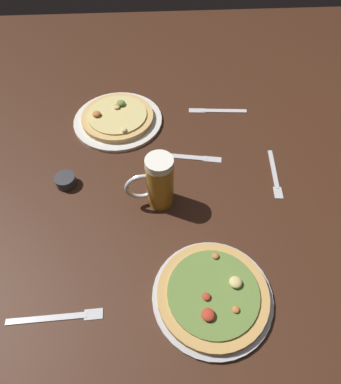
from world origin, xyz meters
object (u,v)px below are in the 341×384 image
object	(u,v)px
beer_mug_dark	(158,182)
fork_left	(275,174)
ramekin_sauce	(66,181)
knife_spare	(217,110)
knife_right	(190,157)
pizza_plate_far	(118,118)
pizza_plate_near	(213,295)
fork_spare	(57,317)

from	to	relation	value
beer_mug_dark	fork_left	distance (m)	0.39
beer_mug_dark	fork_left	bearing A→B (deg)	11.98
ramekin_sauce	knife_spare	bearing A→B (deg)	31.91
beer_mug_dark	knife_right	distance (m)	0.22
pizza_plate_far	knife_right	world-z (taller)	pizza_plate_far
pizza_plate_far	knife_spare	bearing A→B (deg)	6.00
beer_mug_dark	knife_right	bearing A→B (deg)	57.45
fork_left	beer_mug_dark	bearing A→B (deg)	-168.02
pizza_plate_near	pizza_plate_far	world-z (taller)	same
knife_right	fork_left	bearing A→B (deg)	-19.11
pizza_plate_near	knife_right	world-z (taller)	pizza_plate_near
knife_right	fork_spare	size ratio (longest dim) A/B	0.94
knife_right	fork_spare	xyz separation A→B (m)	(-0.36, -0.50, -0.00)
pizza_plate_far	fork_spare	xyz separation A→B (m)	(-0.12, -0.69, -0.01)
pizza_plate_near	fork_spare	distance (m)	0.37
pizza_plate_far	fork_spare	world-z (taller)	pizza_plate_far
beer_mug_dark	fork_spare	xyz separation A→B (m)	(-0.25, -0.33, -0.08)
beer_mug_dark	fork_spare	world-z (taller)	beer_mug_dark
fork_spare	knife_spare	world-z (taller)	same
pizza_plate_near	fork_spare	bearing A→B (deg)	-175.88
ramekin_sauce	fork_spare	bearing A→B (deg)	-85.70
knife_right	knife_spare	size ratio (longest dim) A/B	0.98
pizza_plate_near	pizza_plate_far	distance (m)	0.71
beer_mug_dark	knife_right	xyz separation A→B (m)	(0.11, 0.17, -0.08)
pizza_plate_near	fork_spare	xyz separation A→B (m)	(-0.37, -0.03, -0.01)
pizza_plate_far	knife_right	distance (m)	0.31
pizza_plate_far	ramekin_sauce	xyz separation A→B (m)	(-0.15, -0.28, 0.00)
pizza_plate_near	knife_right	distance (m)	0.47
ramekin_sauce	fork_left	distance (m)	0.65
pizza_plate_near	fork_left	xyz separation A→B (m)	(0.25, 0.38, -0.01)
fork_left	pizza_plate_far	bearing A→B (deg)	150.61
fork_spare	beer_mug_dark	bearing A→B (deg)	52.47
pizza_plate_near	knife_spare	bearing A→B (deg)	80.78
ramekin_sauce	beer_mug_dark	bearing A→B (deg)	-15.69
pizza_plate_far	beer_mug_dark	distance (m)	0.39
pizza_plate_far	fork_spare	size ratio (longest dim) A/B	1.40
ramekin_sauce	knife_right	distance (m)	0.40
fork_left	fork_spare	distance (m)	0.74
pizza_plate_near	beer_mug_dark	xyz separation A→B (m)	(-0.12, 0.30, 0.07)
fork_spare	knife_spare	xyz separation A→B (m)	(0.48, 0.73, 0.00)
pizza_plate_far	knife_right	bearing A→B (deg)	-38.56
fork_left	knife_right	world-z (taller)	same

